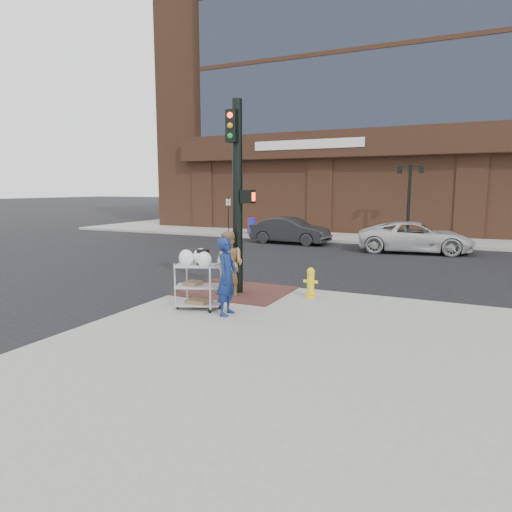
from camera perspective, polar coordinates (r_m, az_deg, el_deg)
The scene contains 15 objects.
ground at distance 11.41m, azimuth -1.86°, elevation -6.34°, with size 220.00×220.00×0.00m, color black.
brick_curb_ramp at distance 12.42m, azimuth -2.46°, elevation -4.38°, with size 2.80×2.40×0.01m, color #4C2823.
bank_building at distance 42.34m, azimuth 26.36°, elevation 23.06°, with size 42.00×26.00×28.00m, color brown.
lamp_post at distance 26.00m, azimuth 18.60°, elevation 7.41°, with size 1.32×0.22×4.00m.
parking_sign at distance 28.31m, azimuth -3.48°, elevation 5.12°, with size 0.05×0.05×2.20m, color black.
traffic_signal_pole at distance 11.93m, azimuth -2.29°, elevation 8.06°, with size 0.61×0.51×5.00m.
woman_blue at distance 9.99m, azimuth -3.68°, elevation -2.57°, with size 0.63×0.41×1.72m, color navy.
pedestrian_tan at distance 11.74m, azimuth -3.34°, elevation -0.98°, with size 0.82×0.64×1.68m, color #A57F4D.
sedan_dark at distance 24.15m, azimuth 4.28°, elevation 3.20°, with size 1.46×4.20×1.38m, color black.
minivan_white at distance 22.00m, azimuth 19.29°, elevation 2.24°, with size 2.32×5.03×1.40m, color silver.
utility_cart at distance 10.58m, azimuth -7.26°, elevation -3.24°, with size 1.14×0.91×1.40m.
fire_hydrant at distance 11.70m, azimuth 6.84°, elevation -3.28°, with size 0.37×0.26×0.78m.
newsbox_red at distance 27.88m, azimuth -0.53°, elevation 3.85°, with size 0.42×0.38×1.00m, color #A9131A.
newsbox_yellow at distance 26.76m, azimuth 2.78°, elevation 3.53°, with size 0.38×0.34×0.90m, color yellow.
newsbox_blue at distance 27.37m, azimuth -0.48°, elevation 3.74°, with size 0.41×0.37×0.98m, color #1B23B5.
Camera 1 is at (5.00, -9.83, 2.93)m, focal length 32.00 mm.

